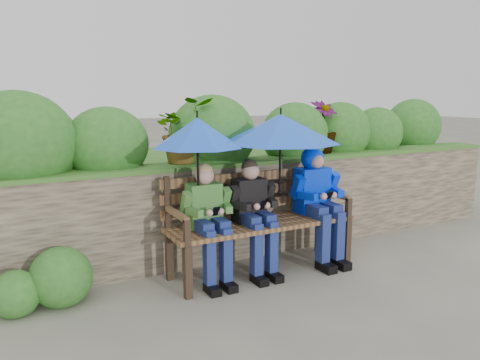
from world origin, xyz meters
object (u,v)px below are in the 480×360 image
boy_middle (254,210)px  boy_left (209,216)px  boy_right (317,194)px  umbrella_right (281,129)px  umbrella_left (197,133)px  park_bench (258,215)px

boy_middle → boy_left: bearing=179.9°
boy_left → boy_right: boy_right is taller
boy_right → umbrella_right: (-0.44, 0.04, 0.68)m
boy_right → boy_middle: bearing=-179.6°
boy_middle → boy_right: (0.75, 0.01, 0.08)m
boy_left → umbrella_left: size_ratio=1.29×
boy_left → park_bench: bearing=8.4°
boy_middle → boy_right: boy_right is taller
umbrella_left → boy_right: bearing=-1.4°
boy_middle → umbrella_left: umbrella_left is taller
boy_left → umbrella_right: (0.79, 0.04, 0.76)m
boy_right → park_bench: bearing=173.2°
boy_right → umbrella_left: 1.47m
park_bench → boy_middle: bearing=-137.0°
park_bench → boy_left: boy_left is taller
umbrella_left → umbrella_right: size_ratio=0.74×
umbrella_left → boy_middle: bearing=-3.7°
park_bench → boy_right: 0.68m
park_bench → boy_right: size_ratio=1.56×
boy_left → boy_right: (1.22, 0.00, 0.08)m
park_bench → umbrella_left: umbrella_left is taller
park_bench → boy_left: size_ratio=1.68×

